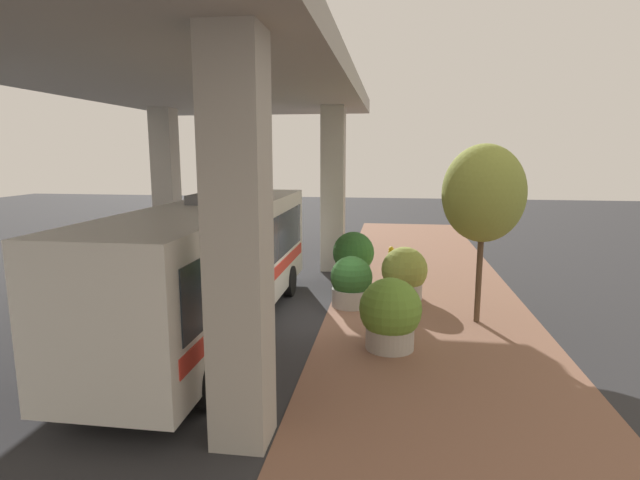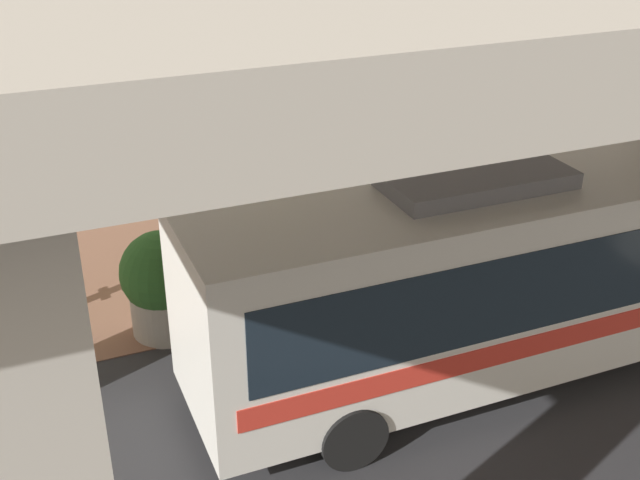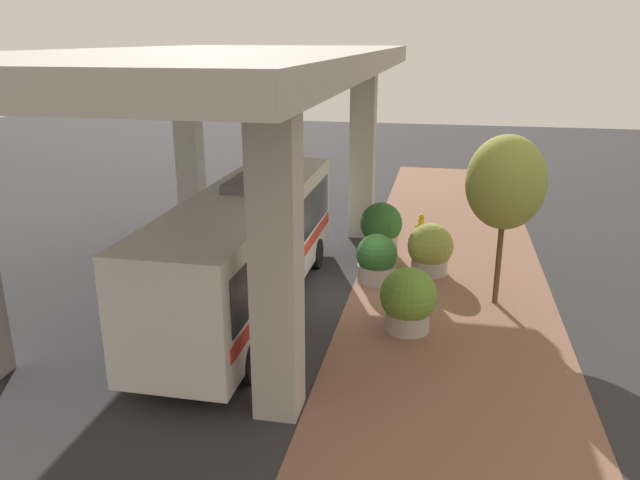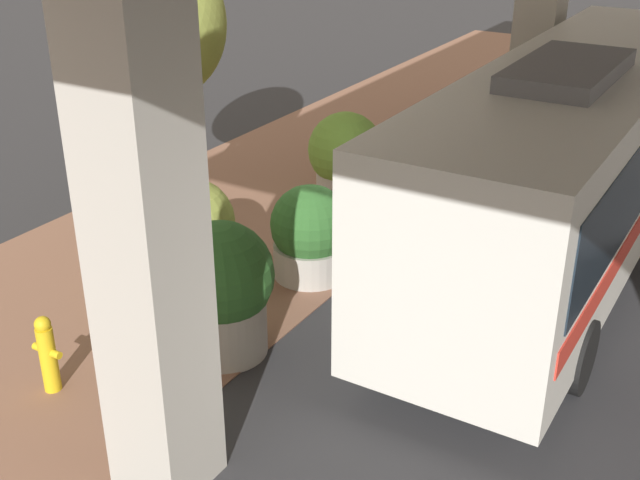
{
  "view_description": "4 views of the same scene",
  "coord_description": "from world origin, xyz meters",
  "px_view_note": "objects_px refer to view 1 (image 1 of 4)",
  "views": [
    {
      "loc": [
        -1.83,
        13.52,
        4.67
      ],
      "look_at": [
        -0.03,
        1.05,
        2.48
      ],
      "focal_mm": 28.0,
      "sensor_mm": 36.0,
      "label": 1
    },
    {
      "loc": [
        11.81,
        -6.01,
        7.93
      ],
      "look_at": [
        0.28,
        -1.22,
        1.68
      ],
      "focal_mm": 45.0,
      "sensor_mm": 36.0,
      "label": 2
    },
    {
      "loc": [
        -2.57,
        17.12,
        7.43
      ],
      "look_at": [
        1.04,
        -0.7,
        1.49
      ],
      "focal_mm": 35.0,
      "sensor_mm": 36.0,
      "label": 3
    },
    {
      "loc": [
        5.5,
        -11.29,
        6.2
      ],
      "look_at": [
        -0.35,
        -1.54,
        0.8
      ],
      "focal_mm": 45.0,
      "sensor_mm": 36.0,
      "label": 4
    }
  ],
  "objects_px": {
    "street_tree_near": "(483,194)",
    "bus": "(215,259)",
    "planter_front": "(353,258)",
    "planter_extra": "(390,314)",
    "fire_hydrant": "(391,260)",
    "planter_back": "(351,283)",
    "planter_middle": "(404,274)"
  },
  "relations": [
    {
      "from": "bus",
      "to": "planter_middle",
      "type": "bearing_deg",
      "value": -143.08
    },
    {
      "from": "planter_front",
      "to": "street_tree_near",
      "type": "xyz_separation_m",
      "value": [
        -3.75,
        3.5,
        2.62
      ]
    },
    {
      "from": "street_tree_near",
      "to": "planter_extra",
      "type": "bearing_deg",
      "value": 43.93
    },
    {
      "from": "fire_hydrant",
      "to": "planter_middle",
      "type": "relative_size",
      "value": 0.64
    },
    {
      "from": "planter_middle",
      "to": "planter_back",
      "type": "distance_m",
      "value": 1.93
    },
    {
      "from": "planter_middle",
      "to": "planter_back",
      "type": "bearing_deg",
      "value": 32.56
    },
    {
      "from": "street_tree_near",
      "to": "planter_back",
      "type": "bearing_deg",
      "value": -15.09
    },
    {
      "from": "fire_hydrant",
      "to": "planter_front",
      "type": "distance_m",
      "value": 2.34
    },
    {
      "from": "planter_middle",
      "to": "street_tree_near",
      "type": "bearing_deg",
      "value": 134.55
    },
    {
      "from": "planter_back",
      "to": "planter_extra",
      "type": "relative_size",
      "value": 0.9
    },
    {
      "from": "street_tree_near",
      "to": "bus",
      "type": "bearing_deg",
      "value": 13.91
    },
    {
      "from": "bus",
      "to": "fire_hydrant",
      "type": "distance_m",
      "value": 8.54
    },
    {
      "from": "planter_back",
      "to": "planter_front",
      "type": "bearing_deg",
      "value": -86.85
    },
    {
      "from": "planter_extra",
      "to": "fire_hydrant",
      "type": "bearing_deg",
      "value": -89.93
    },
    {
      "from": "planter_middle",
      "to": "planter_front",
      "type": "bearing_deg",
      "value": -40.06
    },
    {
      "from": "bus",
      "to": "planter_middle",
      "type": "xyz_separation_m",
      "value": [
        -4.97,
        -3.73,
        -1.13
      ]
    },
    {
      "from": "bus",
      "to": "street_tree_near",
      "type": "xyz_separation_m",
      "value": [
        -6.95,
        -1.72,
        1.64
      ]
    },
    {
      "from": "fire_hydrant",
      "to": "planter_front",
      "type": "relative_size",
      "value": 0.57
    },
    {
      "from": "planter_front",
      "to": "street_tree_near",
      "type": "height_order",
      "value": "street_tree_near"
    },
    {
      "from": "planter_front",
      "to": "planter_extra",
      "type": "distance_m",
      "value": 5.97
    },
    {
      "from": "planter_extra",
      "to": "street_tree_near",
      "type": "distance_m",
      "value": 4.32
    },
    {
      "from": "planter_back",
      "to": "planter_extra",
      "type": "bearing_deg",
      "value": 110.08
    },
    {
      "from": "bus",
      "to": "planter_extra",
      "type": "distance_m",
      "value": 4.71
    },
    {
      "from": "planter_front",
      "to": "planter_extra",
      "type": "xyz_separation_m",
      "value": [
        -1.34,
        5.82,
        -0.11
      ]
    },
    {
      "from": "planter_front",
      "to": "planter_extra",
      "type": "bearing_deg",
      "value": 102.99
    },
    {
      "from": "bus",
      "to": "planter_middle",
      "type": "distance_m",
      "value": 6.32
    },
    {
      "from": "planter_front",
      "to": "planter_middle",
      "type": "xyz_separation_m",
      "value": [
        -1.77,
        1.49,
        -0.15
      ]
    },
    {
      "from": "street_tree_near",
      "to": "fire_hydrant",
      "type": "bearing_deg",
      "value": -65.81
    },
    {
      "from": "fire_hydrant",
      "to": "street_tree_near",
      "type": "xyz_separation_m",
      "value": [
        -2.42,
        5.38,
        3.05
      ]
    },
    {
      "from": "bus",
      "to": "planter_back",
      "type": "xyz_separation_m",
      "value": [
        -3.34,
        -2.69,
        -1.22
      ]
    },
    {
      "from": "planter_middle",
      "to": "planter_back",
      "type": "height_order",
      "value": "planter_middle"
    },
    {
      "from": "planter_middle",
      "to": "bus",
      "type": "bearing_deg",
      "value": 36.92
    }
  ]
}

